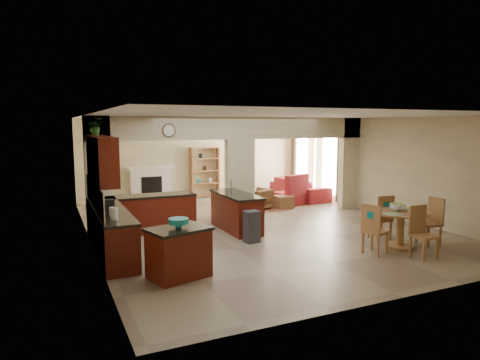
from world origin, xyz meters
name	(u,v)px	position (x,y,z in m)	size (l,w,h in m)	color
floor	(256,226)	(0.00, 0.00, 0.00)	(10.00, 10.00, 0.00)	#817259
ceiling	(256,116)	(0.00, 0.00, 2.80)	(10.00, 10.00, 0.00)	white
wall_back	(194,158)	(0.00, 5.00, 1.40)	(8.00, 8.00, 0.00)	beige
wall_front	(409,206)	(0.00, -5.00, 1.40)	(8.00, 8.00, 0.00)	beige
wall_left	(89,181)	(-4.00, 0.00, 1.40)	(10.00, 10.00, 0.00)	beige
wall_right	(379,166)	(4.00, 0.00, 1.40)	(10.00, 10.00, 0.00)	beige
partition_left_pier	(98,175)	(-3.70, 1.00, 1.40)	(0.60, 0.25, 2.80)	beige
partition_center_pier	(240,179)	(0.00, 1.00, 1.10)	(0.80, 0.25, 2.20)	beige
partition_right_pier	(349,164)	(3.70, 1.00, 1.40)	(0.60, 0.25, 2.80)	beige
partition_header	(240,128)	(0.00, 1.00, 2.50)	(8.00, 0.25, 0.60)	beige
kitchen_counter	(128,223)	(-3.26, -0.25, 0.46)	(2.52, 3.29, 1.48)	#461208
upper_cabinets	(101,159)	(-3.82, -0.80, 1.92)	(0.35, 2.40, 0.90)	#461208
peninsula	(236,212)	(-0.60, -0.11, 0.46)	(0.70, 1.85, 0.91)	#461208
wall_clock	(169,130)	(-2.00, 0.85, 2.45)	(0.34, 0.34, 0.03)	#4F331A
rug	(260,208)	(1.20, 2.10, 0.01)	(1.60, 1.30, 0.01)	brown
fireplace	(151,183)	(-1.60, 4.83, 0.61)	(1.60, 0.35, 1.20)	silver
shelving_unit	(205,172)	(0.35, 4.82, 0.90)	(1.00, 0.32, 1.80)	brown
window_a	(330,166)	(3.97, 2.30, 1.20)	(0.02, 0.90, 1.90)	white
window_b	(303,162)	(3.97, 4.00, 1.20)	(0.02, 0.90, 1.90)	white
glazed_door	(316,168)	(3.97, 3.15, 1.05)	(0.02, 0.70, 2.10)	white
drape_a_left	(340,168)	(3.93, 1.70, 1.20)	(0.10, 0.28, 2.30)	#411C1A
drape_a_right	(319,165)	(3.93, 2.90, 1.20)	(0.10, 0.28, 2.30)	#411C1A
drape_b_left	(311,163)	(3.93, 3.40, 1.20)	(0.10, 0.28, 2.30)	#411C1A
drape_b_right	(294,161)	(3.93, 4.60, 1.20)	(0.10, 0.28, 2.30)	#411C1A
ceiling_fan	(256,126)	(1.50, 3.00, 2.56)	(1.00, 1.00, 0.10)	white
kitchen_island	(179,252)	(-2.84, -2.75, 0.43)	(1.15, 0.95, 0.86)	#461208
teal_bowl	(178,223)	(-2.83, -2.75, 0.94)	(0.34, 0.34, 0.16)	#138288
trash_can	(252,228)	(-0.75, -1.30, 0.33)	(0.31, 0.26, 0.65)	#2D2D2F
dining_table	(400,224)	(1.91, -2.98, 0.52)	(1.15, 1.15, 0.79)	brown
fruit_bowl	(398,207)	(1.88, -2.91, 0.87)	(0.32, 0.32, 0.17)	#57A723
sofa	(299,188)	(3.30, 3.16, 0.35)	(0.95, 2.43, 0.71)	maroon
chaise	(292,198)	(2.48, 2.33, 0.20)	(1.00, 0.82, 0.40)	maroon
armchair	(258,199)	(1.08, 2.01, 0.32)	(0.68, 0.70, 0.64)	maroon
ottoman	(283,202)	(1.87, 1.86, 0.20)	(0.54, 0.54, 0.39)	maroon
plant	(95,126)	(-3.82, -0.01, 2.56)	(0.34, 0.29, 0.37)	#184512
chair_north	(382,216)	(2.02, -2.33, 0.55)	(0.47, 0.47, 1.02)	brown
chair_east	(432,219)	(2.76, -3.04, 0.55)	(0.44, 0.43, 1.02)	brown
chair_south	(421,230)	(1.78, -3.64, 0.55)	(0.44, 0.44, 1.02)	brown
chair_west	(373,227)	(1.07, -3.10, 0.55)	(0.53, 0.53, 1.02)	brown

